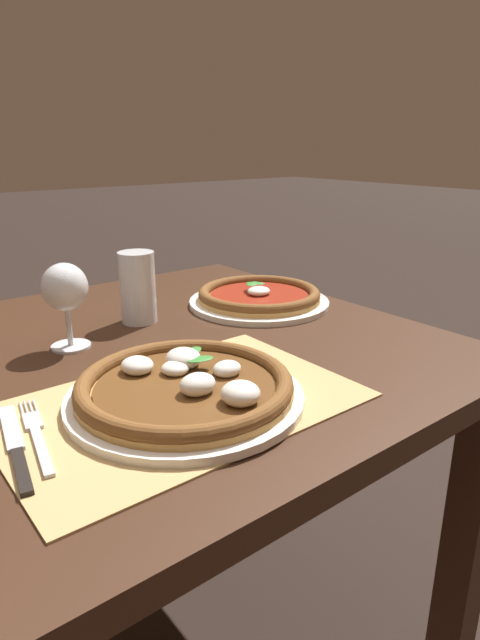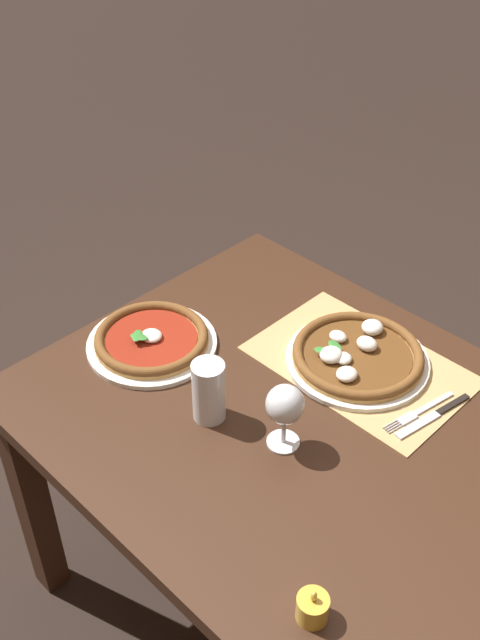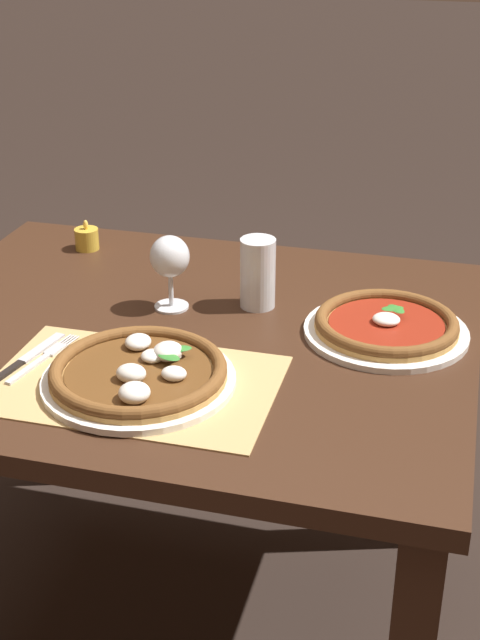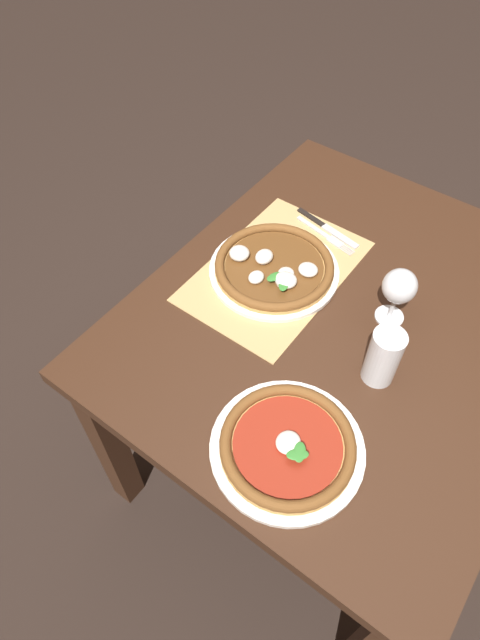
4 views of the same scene
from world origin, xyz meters
name	(u,v)px [view 1 (image 1 of 4)]	position (x,y,z in m)	size (l,w,h in m)	color
dining_table	(120,412)	(0.00, 0.00, 0.63)	(1.14, 0.95, 0.74)	#382114
paper_placemat	(180,403)	(-0.01, -0.22, 0.74)	(0.49, 0.32, 0.00)	tan
pizza_near	(186,387)	(0.00, -0.22, 0.76)	(0.34, 0.34, 0.05)	silver
pizza_far	(259,297)	(0.39, 0.08, 0.76)	(0.31, 0.31, 0.04)	silver
wine_glass	(65,291)	(-0.05, 0.08, 0.85)	(0.08, 0.08, 0.16)	silver
pint_glass	(138,289)	(0.12, 0.14, 0.81)	(0.07, 0.07, 0.15)	silver
fork	(37,434)	(-0.20, -0.19, 0.75)	(0.05, 0.20, 0.00)	#B7B7BC
knife	(15,445)	(-0.23, -0.20, 0.75)	(0.06, 0.21, 0.01)	black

